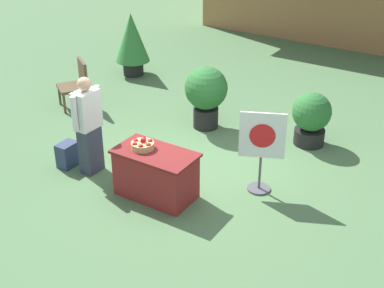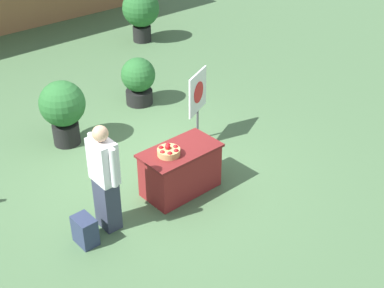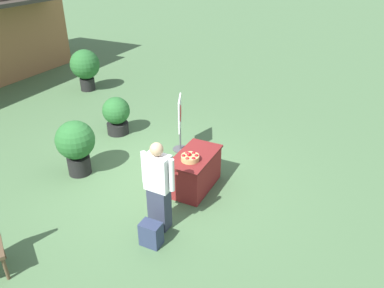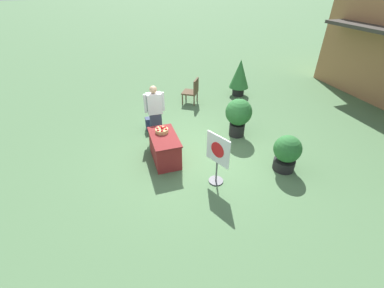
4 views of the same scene
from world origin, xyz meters
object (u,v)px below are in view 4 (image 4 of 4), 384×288
(patio_chair, at_px, (193,90))
(poster_board, at_px, (217,157))
(apple_basket, at_px, (162,130))
(person_visitor, at_px, (155,112))
(backpack, at_px, (151,124))
(potted_plant_far_left, at_px, (238,115))
(display_table, at_px, (165,148))
(potted_plant_far_right, at_px, (287,152))
(potted_plant_near_right, at_px, (240,76))

(patio_chair, bearing_deg, poster_board, 112.67)
(apple_basket, height_order, person_visitor, person_visitor)
(apple_basket, xyz_separation_m, backpack, (-1.55, -0.06, -0.60))
(backpack, xyz_separation_m, patio_chair, (-1.56, 1.92, 0.32))
(person_visitor, bearing_deg, patio_chair, 138.93)
(backpack, xyz_separation_m, potted_plant_far_left, (1.17, 2.50, 0.50))
(display_table, xyz_separation_m, apple_basket, (-0.22, -0.00, 0.44))
(potted_plant_far_right, bearing_deg, potted_plant_near_right, 167.35)
(patio_chair, bearing_deg, apple_basket, 92.51)
(potted_plant_near_right, bearing_deg, backpack, -66.42)
(potted_plant_far_right, bearing_deg, patio_chair, -167.99)
(backpack, bearing_deg, potted_plant_far_right, 43.22)
(display_table, height_order, person_visitor, person_visitor)
(potted_plant_far_left, relative_size, potted_plant_far_right, 1.23)
(patio_chair, bearing_deg, display_table, 94.28)
(patio_chair, bearing_deg, potted_plant_far_left, 135.54)
(poster_board, xyz_separation_m, potted_plant_far_right, (0.08, 1.86, -0.21))
(display_table, bearing_deg, poster_board, 38.24)
(patio_chair, bearing_deg, backpack, 72.48)
(backpack, xyz_separation_m, potted_plant_near_right, (-1.74, 4.00, 0.62))
(poster_board, xyz_separation_m, potted_plant_far_left, (-1.85, 1.46, -0.04))
(potted_plant_near_right, xyz_separation_m, potted_plant_far_right, (4.84, -1.09, -0.30))
(backpack, bearing_deg, poster_board, 19.15)
(poster_board, bearing_deg, person_visitor, -93.76)
(apple_basket, xyz_separation_m, poster_board, (1.47, 0.99, -0.07))
(display_table, relative_size, potted_plant_far_right, 1.26)
(person_visitor, bearing_deg, display_table, 0.00)
(potted_plant_far_left, bearing_deg, display_table, -76.24)
(apple_basket, bearing_deg, display_table, 0.92)
(apple_basket, distance_m, potted_plant_near_right, 5.13)
(person_visitor, relative_size, potted_plant_near_right, 1.11)
(apple_basket, distance_m, potted_plant_far_right, 3.26)
(display_table, height_order, poster_board, poster_board)
(apple_basket, xyz_separation_m, potted_plant_far_left, (-0.37, 2.44, -0.11))
(display_table, bearing_deg, backpack, -177.93)
(display_table, height_order, potted_plant_near_right, potted_plant_near_right)
(patio_chair, distance_m, potted_plant_near_right, 2.11)
(apple_basket, bearing_deg, person_visitor, 178.22)
(apple_basket, xyz_separation_m, patio_chair, (-3.10, 1.86, -0.28))
(display_table, distance_m, poster_board, 1.63)
(person_visitor, height_order, potted_plant_far_right, person_visitor)
(potted_plant_far_left, bearing_deg, potted_plant_near_right, 152.86)
(backpack, height_order, potted_plant_far_left, potted_plant_far_left)
(display_table, distance_m, patio_chair, 3.81)
(apple_basket, relative_size, patio_chair, 0.35)
(potted_plant_near_right, distance_m, potted_plant_far_right, 4.97)
(potted_plant_near_right, distance_m, potted_plant_far_left, 3.28)
(person_visitor, height_order, poster_board, person_visitor)
(potted_plant_near_right, bearing_deg, display_table, -48.24)
(poster_board, distance_m, potted_plant_far_left, 2.35)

